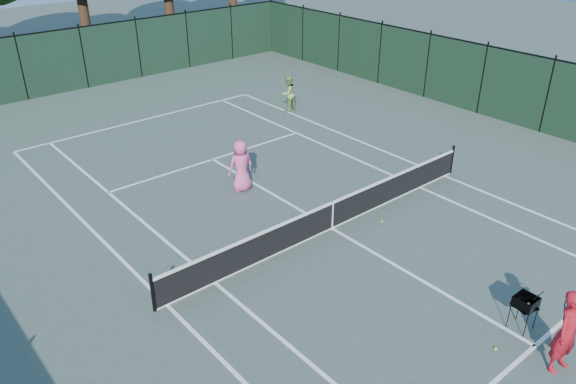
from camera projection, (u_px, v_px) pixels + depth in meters
ground at (332, 228)px, 16.59m from camera, size 90.00×90.00×0.00m
sideline_doubles_left at (167, 305)px, 13.47m from camera, size 0.10×23.77×0.01m
sideline_doubles_right at (444, 176)px, 19.70m from camera, size 0.10×23.77×0.01m
sideline_singles_left at (215, 283)px, 14.25m from camera, size 0.10×23.77×0.01m
sideline_singles_right at (420, 187)px, 18.92m from camera, size 0.10×23.77×0.01m
baseline_far at (144, 120)px, 24.64m from camera, size 10.97×0.10×0.01m
service_line_near at (535, 346)px, 12.24m from camera, size 8.23×0.10×0.01m
service_line_far at (213, 159)px, 20.92m from camera, size 8.23×0.10×0.01m
center_service_line at (332, 228)px, 16.58m from camera, size 0.10×12.80×0.01m
tennis_net at (332, 214)px, 16.36m from camera, size 11.69×0.09×1.06m
fence_far at (84, 58)px, 28.09m from camera, size 24.00×0.05×3.00m
fence_right at (547, 97)px, 22.69m from camera, size 0.05×36.00×3.00m
coach at (568, 332)px, 11.24m from camera, size 1.01×0.62×1.92m
player_pink at (241, 166)px, 18.35m from camera, size 0.94×0.68×1.77m
player_green at (288, 93)px, 25.30m from camera, size 0.86×0.71×1.63m
ball_hopper at (526, 302)px, 12.42m from camera, size 0.57×0.57×0.88m
loose_ball_near_cart at (496, 349)px, 12.12m from camera, size 0.07×0.07×0.07m
loose_ball_midcourt at (382, 222)px, 16.86m from camera, size 0.07×0.07×0.07m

